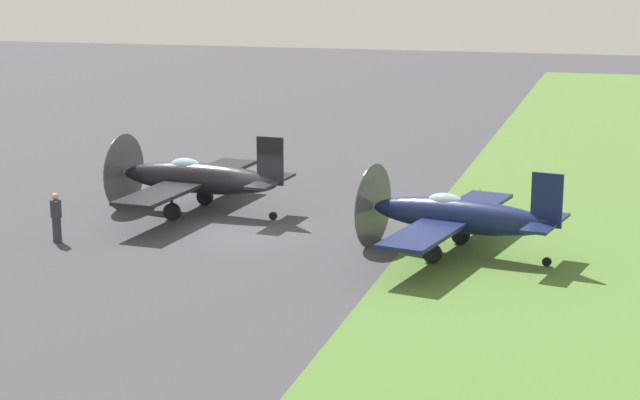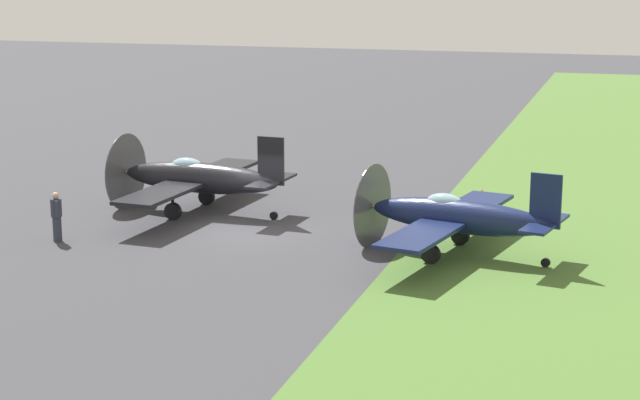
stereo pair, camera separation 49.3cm
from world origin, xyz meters
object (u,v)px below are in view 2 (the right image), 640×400
object	(u,v)px
airplane_wingman	(456,216)
runway_marker_cone	(482,194)
airplane_lead	(197,178)
ground_crew_chief	(57,216)

from	to	relation	value
airplane_wingman	runway_marker_cone	world-z (taller)	airplane_wingman
airplane_lead	ground_crew_chief	distance (m)	6.14
airplane_lead	airplane_wingman	bearing A→B (deg)	-102.52
runway_marker_cone	ground_crew_chief	bearing A→B (deg)	129.96
ground_crew_chief	runway_marker_cone	world-z (taller)	ground_crew_chief
airplane_lead	runway_marker_cone	bearing A→B (deg)	-57.23
airplane_lead	runway_marker_cone	size ratio (longest dim) A/B	20.87
airplane_wingman	runway_marker_cone	size ratio (longest dim) A/B	20.12
airplane_lead	ground_crew_chief	xyz separation A→B (m)	(-5.40, 2.91, -0.46)
ground_crew_chief	runway_marker_cone	size ratio (longest dim) A/B	3.93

